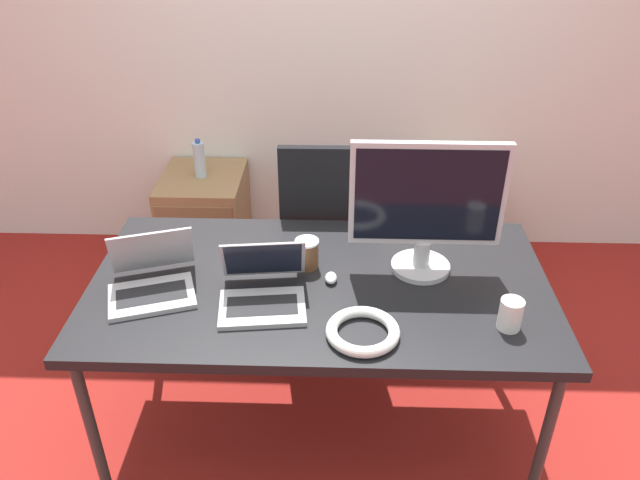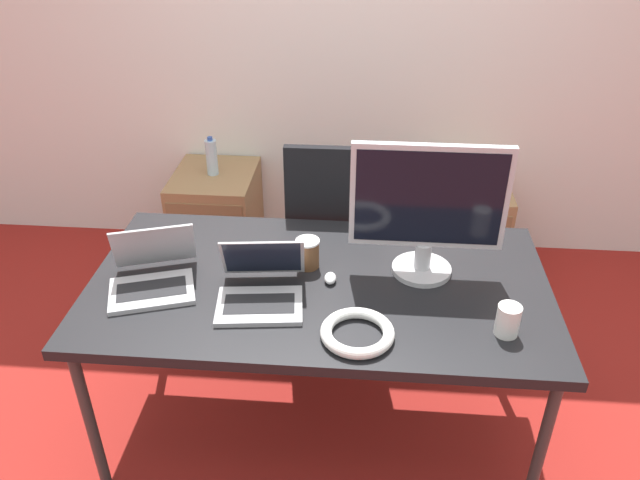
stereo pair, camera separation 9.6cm
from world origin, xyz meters
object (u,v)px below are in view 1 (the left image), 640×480
Objects in this scene: coffee_cup_white at (510,314)px; water_bottle at (199,159)px; office_chair at (330,257)px; cable_coil at (363,331)px; coffee_cup_brown at (307,254)px; monitor at (426,206)px; laptop_right at (263,291)px; cabinet_left at (206,220)px; mouse at (331,279)px; laptop_left at (152,280)px; cabinet_right at (450,224)px.

water_bottle is at bearing 131.75° from coffee_cup_white.
cable_coil is (0.12, -1.02, 0.38)m from office_chair.
monitor is at bearing -0.07° from coffee_cup_brown.
monitor is at bearing 21.19° from laptop_right.
office_chair is at bearing 96.97° from cable_coil.
office_chair reaches higher than water_bottle.
cabinet_left is 1.55m from laptop_right.
cabinet_left is 2.30× the size of cable_coil.
office_chair is 0.95m from monitor.
laptop_right is at bearing -152.52° from mouse.
cabinet_left is at bearing 131.80° from coffee_cup_white.
laptop_right is 0.27m from mouse.
cabinet_left is 8.34× the size of mouse.
laptop_left is at bearing -173.39° from mouse.
monitor reaches higher than cabinet_right.
water_bottle is 0.40× the size of monitor.
cabinet_right is at bearing 87.18° from coffee_cup_white.
office_chair is at bearing 52.04° from laptop_left.
laptop_right is at bearing 152.94° from cable_coil.
monitor is at bearing -105.85° from cabinet_right.
monitor is (-0.33, -1.15, 0.73)m from cabinet_right.
monitor reaches higher than cabinet_left.
monitor is 0.47m from coffee_cup_white.
water_bottle is 1.34m from laptop_left.
coffee_cup_white is at bearing -92.82° from cabinet_right.
cabinet_right is 1.00× the size of monitor.
monitor reaches higher than cable_coil.
laptop_left is 1.10× the size of laptop_right.
office_chair is 0.87m from cabinet_right.
laptop_right is at bearing -104.54° from office_chair.
water_bottle is at bearing 90.00° from cabinet_left.
monitor is at bearing -60.45° from office_chair.
cabinet_left is at bearing 118.78° from cable_coil.
coffee_cup_white is at bearing -26.38° from coffee_cup_brown.
monitor is 4.78× the size of coffee_cup_brown.
water_bottle is (-1.41, 0.00, 0.38)m from cabinet_right.
monitor is 0.52m from cable_coil.
water_bottle is at bearing 110.27° from laptop_right.
cabinet_right is at bearing 74.15° from monitor.
office_chair is at bearing 119.55° from monitor.
laptop_left is 0.67× the size of monitor.
water_bottle is 2.01m from coffee_cup_white.
cable_coil is (0.85, -1.55, 0.10)m from water_bottle.
coffee_cup_white is at bearing -8.04° from laptop_right.
coffee_cup_white reaches higher than cabinet_right.
laptop_left is 0.78m from cable_coil.
office_chair is 0.75m from coffee_cup_brown.
cabinet_left is 4.80× the size of coffee_cup_brown.
laptop_right is 3.04× the size of coffee_cup_white.
water_bottle reaches higher than cabinet_left.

